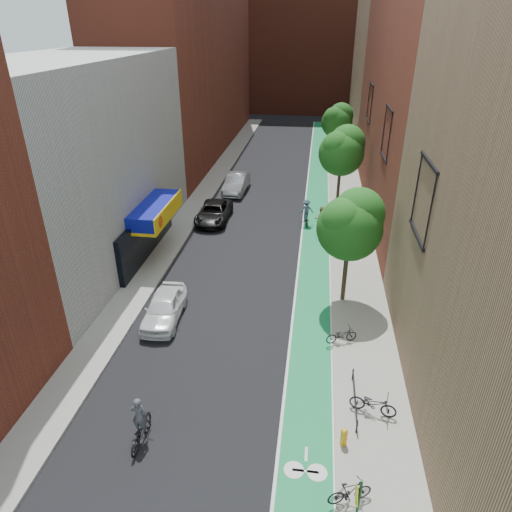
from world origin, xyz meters
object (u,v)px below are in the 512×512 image
at_px(cyclist_lane_near, 320,223).
at_px(fire_hydrant, 344,436).
at_px(cyclist_lane_mid, 326,229).
at_px(parked_car_silver, 236,183).
at_px(cyclist_lane_far, 306,214).
at_px(parked_car_black, 214,212).
at_px(cyclist_lead, 140,427).
at_px(parked_car_white, 164,307).

distance_m(cyclist_lane_near, fire_hydrant, 18.36).
bearing_deg(cyclist_lane_mid, cyclist_lane_near, -51.02).
relative_size(parked_car_silver, fire_hydrant, 6.70).
bearing_deg(cyclist_lane_mid, cyclist_lane_far, -50.53).
distance_m(parked_car_black, parked_car_silver, 6.83).
height_order(cyclist_lead, cyclist_lane_mid, cyclist_lane_mid).
bearing_deg(cyclist_lane_near, parked_car_black, -14.75).
bearing_deg(fire_hydrant, cyclist_lead, -174.71).
distance_m(parked_car_silver, cyclist_lane_far, 9.21).
xyz_separation_m(parked_car_black, parked_car_silver, (0.58, 6.80, 0.12)).
xyz_separation_m(cyclist_lead, fire_hydrant, (7.32, 0.68, -0.11)).
bearing_deg(fire_hydrant, parked_car_black, 114.57).
height_order(parked_car_silver, cyclist_lane_near, cyclist_lane_near).
height_order(parked_car_white, cyclist_lane_far, cyclist_lane_far).
bearing_deg(parked_car_silver, cyclist_lane_near, -46.22).
xyz_separation_m(parked_car_white, cyclist_lane_far, (6.74, 13.34, 0.15)).
bearing_deg(parked_car_white, parked_car_black, 88.11).
relative_size(parked_car_black, cyclist_lane_near, 2.27).
xyz_separation_m(parked_car_black, cyclist_lane_near, (8.09, -1.63, 0.25)).
bearing_deg(cyclist_lane_mid, fire_hydrant, 101.81).
bearing_deg(cyclist_lane_far, fire_hydrant, 85.04).
height_order(cyclist_lead, cyclist_lane_far, cyclist_lane_far).
relative_size(cyclist_lane_near, cyclist_lane_mid, 0.97).
distance_m(cyclist_lane_mid, fire_hydrant, 17.57).
bearing_deg(parked_car_silver, fire_hydrant, -70.22).
distance_m(parked_car_black, cyclist_lane_far, 7.03).
bearing_deg(cyclist_lane_far, cyclist_lane_near, 108.92).
distance_m(cyclist_lead, cyclist_lane_far, 21.51).
relative_size(parked_car_white, cyclist_lane_mid, 1.89).
bearing_deg(cyclist_lead, fire_hydrant, -173.91).
xyz_separation_m(parked_car_black, cyclist_lane_far, (7.03, 0.23, 0.19)).
bearing_deg(parked_car_white, fire_hydrant, -40.95).
bearing_deg(cyclist_lane_mid, cyclist_lead, 79.62).
bearing_deg(fire_hydrant, parked_car_white, 142.20).
height_order(parked_car_white, parked_car_black, parked_car_white).
relative_size(cyclist_lead, cyclist_lane_near, 0.90).
bearing_deg(parked_car_silver, cyclist_lane_mid, -47.14).
bearing_deg(parked_car_black, fire_hydrant, -65.57).
bearing_deg(cyclist_lane_mid, parked_car_black, -5.90).
relative_size(cyclist_lane_mid, cyclist_lane_far, 1.13).
bearing_deg(fire_hydrant, cyclist_lane_far, 95.94).
xyz_separation_m(parked_car_white, fire_hydrant, (8.84, -6.85, -0.18)).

